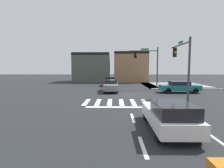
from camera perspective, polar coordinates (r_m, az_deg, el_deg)
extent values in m
plane|color=#232628|center=(20.54, 4.04, -3.41)|extent=(120.00, 120.00, 0.00)
cube|color=silver|center=(16.28, -8.16, -5.73)|extent=(0.40, 3.04, 0.01)
cube|color=silver|center=(16.15, -4.47, -5.78)|extent=(0.40, 3.04, 0.01)
cube|color=silver|center=(16.09, -0.73, -5.81)|extent=(0.40, 3.04, 0.01)
cube|color=silver|center=(16.09, 3.02, -5.82)|extent=(0.40, 3.04, 0.01)
cube|color=silver|center=(16.16, 6.75, -5.80)|extent=(0.40, 3.04, 0.01)
cube|color=silver|center=(16.30, 10.44, -5.75)|extent=(0.40, 3.04, 0.01)
cube|color=silver|center=(16.50, 14.05, -5.69)|extent=(0.40, 3.04, 0.01)
cube|color=silver|center=(16.77, 17.55, -5.60)|extent=(0.40, 3.04, 0.01)
cube|color=white|center=(14.16, 5.45, -7.36)|extent=(6.80, 0.50, 0.01)
cube|color=white|center=(11.27, 6.65, -10.70)|extent=(0.16, 2.00, 0.01)
cube|color=white|center=(7.53, 9.82, -19.07)|extent=(0.16, 2.00, 0.01)
cylinder|color=yellow|center=(11.62, 15.52, -10.37)|extent=(0.97, 0.97, 0.01)
cylinder|color=white|center=(11.57, 14.45, -10.40)|extent=(0.16, 0.16, 0.00)
cylinder|color=white|center=(11.68, 16.58, -10.30)|extent=(0.16, 0.16, 0.00)
cube|color=white|center=(11.62, 15.52, -10.35)|extent=(0.44, 0.04, 0.00)
cube|color=gray|center=(27.57, 22.46, -1.41)|extent=(10.00, 1.60, 0.15)
cube|color=gray|center=(31.00, 11.94, -0.43)|extent=(1.60, 10.00, 0.15)
cube|color=gray|center=(32.06, 19.33, -0.43)|extent=(10.00, 10.00, 0.15)
cube|color=#4C564C|center=(39.77, -6.36, 5.25)|extent=(7.68, 6.33, 6.19)
cube|color=black|center=(36.94, -7.00, 9.66)|extent=(7.68, 0.50, 0.50)
cube|color=#93704C|center=(39.44, 5.87, 5.41)|extent=(7.08, 6.04, 6.41)
cube|color=black|center=(36.76, 6.29, 10.03)|extent=(7.08, 0.50, 0.50)
cylinder|color=#383A3D|center=(16.23, 23.38, 3.86)|extent=(0.18, 0.18, 5.64)
cylinder|color=#383A3D|center=(18.60, 20.79, 11.53)|extent=(0.12, 4.81, 0.12)
cube|color=black|center=(19.78, 19.43, 9.50)|extent=(0.32, 0.32, 0.95)
sphere|color=#470A0A|center=(19.65, 19.62, 10.39)|extent=(0.22, 0.22, 0.22)
sphere|color=orange|center=(19.62, 19.59, 9.54)|extent=(0.22, 0.22, 0.22)
sphere|color=#0C3814|center=(19.60, 19.56, 8.68)|extent=(0.22, 0.22, 0.22)
cube|color=#197233|center=(18.40, 21.07, 12.28)|extent=(0.03, 1.10, 0.24)
cylinder|color=#383A3D|center=(26.61, 14.30, 4.91)|extent=(0.18, 0.18, 6.00)
cylinder|color=#383A3D|center=(26.33, 10.01, 10.41)|extent=(4.09, 0.12, 0.12)
cube|color=black|center=(26.13, 7.46, 9.22)|extent=(0.32, 0.32, 0.95)
sphere|color=#470A0A|center=(26.17, 7.84, 9.86)|extent=(0.22, 0.22, 0.22)
sphere|color=orange|center=(26.15, 7.83, 9.21)|extent=(0.22, 0.22, 0.22)
sphere|color=#0C3814|center=(26.13, 7.82, 8.57)|extent=(0.22, 0.22, 0.22)
cube|color=#197233|center=(26.38, 10.47, 10.87)|extent=(1.10, 0.03, 0.24)
cube|color=slate|center=(23.05, -0.31, -0.80)|extent=(1.76, 4.74, 0.70)
cube|color=black|center=(23.65, -0.28, 0.78)|extent=(1.55, 2.26, 0.48)
cylinder|color=black|center=(21.48, 1.64, -2.10)|extent=(0.22, 0.68, 0.68)
cylinder|color=black|center=(21.52, -2.46, -2.09)|extent=(0.22, 0.68, 0.68)
cylinder|color=black|center=(24.69, 1.55, -1.14)|extent=(0.22, 0.68, 0.68)
cylinder|color=black|center=(24.72, -2.01, -1.13)|extent=(0.22, 0.68, 0.68)
cube|color=#196B70|center=(23.57, 20.79, -1.07)|extent=(4.76, 1.83, 0.64)
cube|color=black|center=(23.50, 20.75, 0.27)|extent=(2.27, 1.61, 0.46)
cylinder|color=black|center=(24.93, 23.64, -1.50)|extent=(0.69, 0.22, 0.69)
cylinder|color=black|center=(23.46, 25.15, -1.96)|extent=(0.69, 0.22, 0.69)
cylinder|color=black|center=(23.87, 16.45, -1.56)|extent=(0.69, 0.22, 0.69)
cylinder|color=black|center=(22.33, 17.55, -2.05)|extent=(0.69, 0.22, 0.69)
cube|color=white|center=(9.51, 17.31, -9.99)|extent=(1.86, 4.62, 0.64)
cube|color=black|center=(8.56, 19.07, -7.59)|extent=(1.63, 2.29, 0.57)
cylinder|color=black|center=(10.88, 10.72, -9.45)|extent=(0.22, 0.70, 0.70)
cylinder|color=black|center=(11.27, 19.04, -9.14)|extent=(0.22, 0.70, 0.70)
cylinder|color=black|center=(7.95, 14.68, -15.15)|extent=(0.22, 0.70, 0.70)
cylinder|color=black|center=(8.47, 25.83, -14.21)|extent=(0.22, 0.70, 0.70)
cube|color=maroon|center=(30.21, -0.62, 0.65)|extent=(1.84, 4.33, 0.68)
cube|color=black|center=(30.91, -0.58, 1.87)|extent=(1.62, 2.16, 0.52)
cylinder|color=black|center=(28.76, 0.91, -0.20)|extent=(0.22, 0.70, 0.70)
cylinder|color=black|center=(28.81, -2.31, -0.19)|extent=(0.22, 0.70, 0.70)
cylinder|color=black|center=(31.69, 0.92, 0.31)|extent=(0.22, 0.70, 0.70)
cylinder|color=black|center=(31.73, -2.01, 0.32)|extent=(0.22, 0.70, 0.70)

